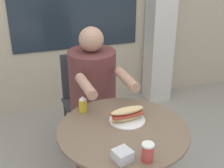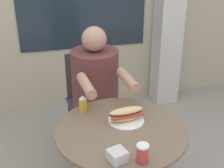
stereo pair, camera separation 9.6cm
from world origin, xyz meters
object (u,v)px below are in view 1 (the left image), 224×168
(drink_cup, at_px, (148,152))
(sandwich_on_plate, at_px, (127,115))
(seated_diner, at_px, (95,112))
(diner_chair, at_px, (84,93))
(cafe_table, at_px, (123,154))
(condiment_bottle, at_px, (83,104))

(drink_cup, bearing_deg, sandwich_on_plate, 84.91)
(seated_diner, bearing_deg, diner_chair, -92.05)
(cafe_table, relative_size, sandwich_on_plate, 3.53)
(seated_diner, bearing_deg, condiment_bottle, 60.08)
(sandwich_on_plate, height_order, condiment_bottle, condiment_bottle)
(drink_cup, height_order, condiment_bottle, condiment_bottle)
(sandwich_on_plate, xyz_separation_m, drink_cup, (-0.04, -0.40, 0.01))
(sandwich_on_plate, bearing_deg, seated_diner, 98.80)
(sandwich_on_plate, bearing_deg, drink_cup, -95.09)
(sandwich_on_plate, bearing_deg, condiment_bottle, 140.23)
(diner_chair, xyz_separation_m, seated_diner, (0.01, -0.35, -0.00))
(seated_diner, bearing_deg, cafe_table, 89.16)
(cafe_table, xyz_separation_m, seated_diner, (-0.03, 0.60, -0.02))
(sandwich_on_plate, distance_m, condiment_bottle, 0.31)
(seated_diner, height_order, condiment_bottle, seated_diner)
(diner_chair, bearing_deg, drink_cup, 89.12)
(cafe_table, height_order, drink_cup, drink_cup)
(sandwich_on_plate, bearing_deg, diner_chair, 95.77)
(cafe_table, bearing_deg, diner_chair, 91.96)
(cafe_table, distance_m, condiment_bottle, 0.41)
(diner_chair, bearing_deg, seated_diner, 87.95)
(cafe_table, xyz_separation_m, condiment_bottle, (-0.18, 0.28, 0.24))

